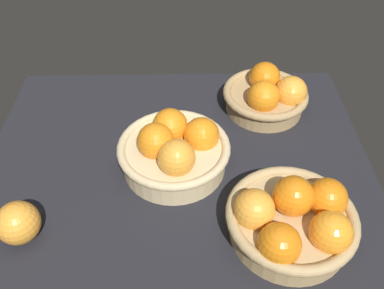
# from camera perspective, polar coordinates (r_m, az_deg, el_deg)

# --- Properties ---
(market_tray) EXTENTS (0.84, 0.72, 0.03)m
(market_tray) POSITION_cam_1_polar(r_m,az_deg,el_deg) (0.90, -1.97, -3.92)
(market_tray) COLOR black
(market_tray) RESTS_ON ground
(basket_near_right) EXTENTS (0.24, 0.24, 0.12)m
(basket_near_right) POSITION_cam_1_polar(r_m,az_deg,el_deg) (0.77, 13.68, -10.03)
(basket_near_right) COLOR tan
(basket_near_right) RESTS_ON market_tray
(basket_far_right) EXTENTS (0.21, 0.21, 0.11)m
(basket_far_right) POSITION_cam_1_polar(r_m,az_deg,el_deg) (1.03, 10.37, 6.72)
(basket_far_right) COLOR tan
(basket_far_right) RESTS_ON market_tray
(basket_center) EXTENTS (0.24, 0.24, 0.12)m
(basket_center) POSITION_cam_1_polar(r_m,az_deg,el_deg) (0.86, -2.43, -0.69)
(basket_center) COLOR #D3BC8C
(basket_center) RESTS_ON market_tray
(loose_orange_front_gap) EXTENTS (0.08, 0.08, 0.08)m
(loose_orange_front_gap) POSITION_cam_1_polar(r_m,az_deg,el_deg) (0.81, -22.84, -9.91)
(loose_orange_front_gap) COLOR #F49E33
(loose_orange_front_gap) RESTS_ON market_tray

